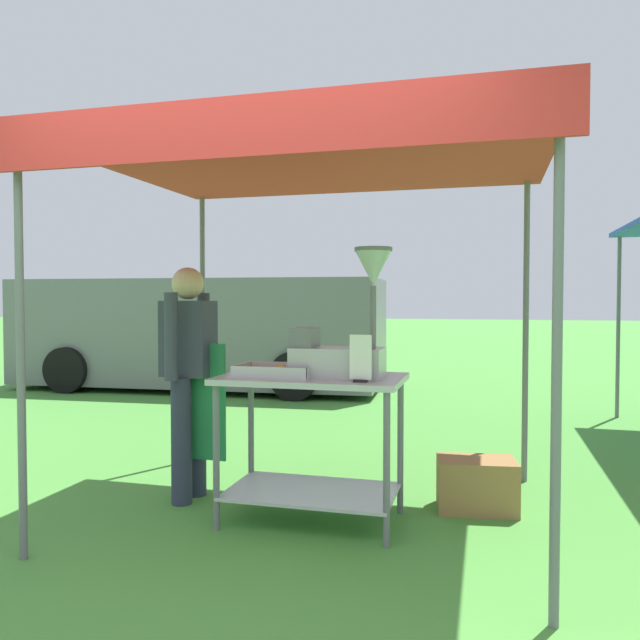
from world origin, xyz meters
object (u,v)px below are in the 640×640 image
donut_cart (312,419)px  donut_fryer (344,336)px  menu_sign (361,362)px  vendor (189,370)px  supply_crate (477,485)px  van_grey (201,332)px  stall_canopy (316,165)px  donut_tray (276,372)px

donut_cart → donut_fryer: 0.57m
donut_cart → menu_sign: (0.35, -0.21, 0.39)m
vendor → supply_crate: (1.93, 0.28, -0.73)m
donut_fryer → menu_sign: 0.29m
vendor → van_grey: 5.60m
van_grey → donut_fryer: bearing=-56.4°
stall_canopy → donut_cart: (0.00, -0.10, -1.59)m
stall_canopy → donut_fryer: (0.21, -0.10, -1.07)m
supply_crate → van_grey: (-4.30, 4.79, 0.71)m
van_grey → vendor: bearing=-65.0°
stall_canopy → van_grey: (-3.30, 5.17, -1.36)m
donut_cart → stall_canopy: bearing=90.0°
donut_cart → menu_sign: size_ratio=4.15×
vendor → stall_canopy: bearing=-5.8°
stall_canopy → donut_tray: stall_canopy is taller
donut_fryer → supply_crate: (0.79, 0.48, -1.00)m
donut_fryer → van_grey: donut_fryer is taller
stall_canopy → van_grey: bearing=122.6°
menu_sign → donut_fryer: bearing=125.0°
menu_sign → donut_cart: bearing=149.1°
stall_canopy → supply_crate: (0.99, 0.38, -2.07)m
donut_cart → menu_sign: bearing=-30.9°
donut_fryer → van_grey: 6.34m
donut_fryer → van_grey: bearing=123.6°
menu_sign → van_grey: bearing=123.7°
donut_cart → supply_crate: bearing=25.6°
donut_tray → supply_crate: (1.21, 0.54, -0.77)m
menu_sign → supply_crate: size_ratio=0.50×
vendor → van_grey: (-2.37, 5.07, -0.02)m
stall_canopy → menu_sign: 1.29m
donut_tray → vendor: vendor is taller
donut_cart → donut_fryer: size_ratio=1.44×
donut_cart → donut_tray: size_ratio=2.37×
stall_canopy → menu_sign: bearing=-41.3°
donut_fryer → menu_sign: donut_fryer is taller
stall_canopy → menu_sign: stall_canopy is taller
donut_fryer → vendor: (-1.14, 0.20, -0.26)m
stall_canopy → supply_crate: size_ratio=5.26×
donut_cart → van_grey: 6.22m
donut_fryer → van_grey: size_ratio=0.14×
donut_cart → vendor: (-0.93, 0.19, 0.26)m
donut_cart → donut_fryer: (0.21, -0.00, 0.53)m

